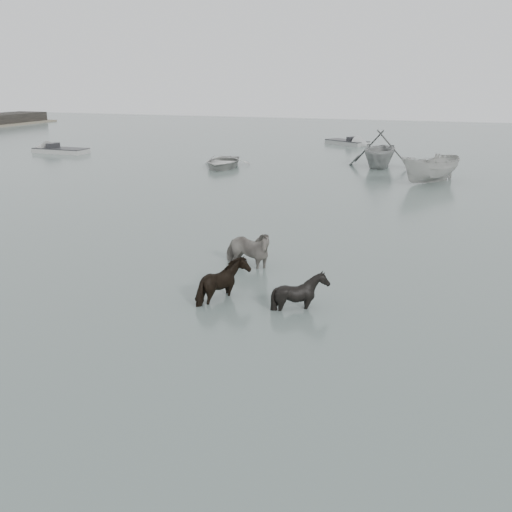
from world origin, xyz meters
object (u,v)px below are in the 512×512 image
Objects in this scene: pony_dark at (224,275)px; pony_black at (300,283)px; rowboat_lead at (222,160)px; pony_pinto at (247,242)px.

pony_black is (2.08, 0.11, -0.03)m from pony_dark.
pony_black is 24.47m from rowboat_lead.
pony_pinto is 2.85m from pony_dark.
pony_dark is 23.70m from rowboat_lead.
pony_pinto is 1.35× the size of pony_dark.
pony_pinto is 1.41× the size of pony_black.
pony_black is (2.45, -2.71, -0.13)m from pony_pinto.
pony_pinto is 20.96m from rowboat_lead.
rowboat_lead is (-8.72, 19.06, -0.35)m from pony_pinto.
pony_dark is 2.08m from pony_black.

